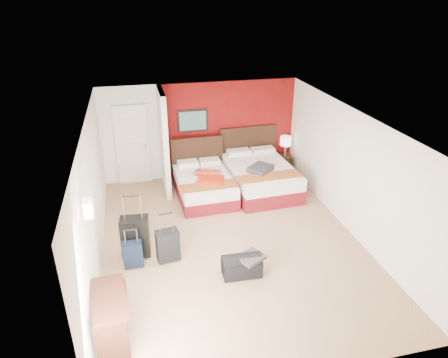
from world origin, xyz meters
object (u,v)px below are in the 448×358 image
object	(u,v)px
bed_left	(204,187)
suitcase_charcoal	(168,247)
suitcase_navy	(133,256)
nightstand	(284,164)
bed_right	(260,178)
table_lamp	(285,146)
duffel_bag	(242,266)
desk	(112,319)
red_suitcase_open	(209,176)
suitcase_black	(136,238)

from	to	relation	value
bed_left	suitcase_charcoal	size ratio (longest dim) A/B	3.01
suitcase_navy	nightstand	bearing A→B (deg)	37.82
nightstand	suitcase_navy	size ratio (longest dim) A/B	1.03
bed_right	table_lamp	xyz separation A→B (m)	(0.96, 0.84, 0.44)
bed_left	table_lamp	world-z (taller)	table_lamp
duffel_bag	desk	xyz separation A→B (m)	(-2.17, -0.99, 0.22)
table_lamp	desk	size ratio (longest dim) A/B	0.56
table_lamp	duffel_bag	xyz separation A→B (m)	(-2.29, -3.95, -0.59)
table_lamp	red_suitcase_open	bearing A→B (deg)	-155.86
suitcase_black	duffel_bag	xyz separation A→B (m)	(1.78, -1.01, -0.21)
nightstand	suitcase_charcoal	world-z (taller)	suitcase_charcoal
red_suitcase_open	table_lamp	bearing A→B (deg)	46.71
table_lamp	duffel_bag	distance (m)	4.61
bed_right	suitcase_charcoal	distance (m)	3.50
bed_right	table_lamp	bearing A→B (deg)	38.33
bed_left	bed_right	distance (m)	1.43
bed_left	suitcase_black	size ratio (longest dim) A/B	2.34
suitcase_charcoal	desk	size ratio (longest dim) A/B	0.63
duffel_bag	suitcase_black	bearing A→B (deg)	152.63
suitcase_charcoal	suitcase_navy	world-z (taller)	suitcase_charcoal
bed_left	duffel_bag	distance (m)	3.03
nightstand	suitcase_black	world-z (taller)	suitcase_black
nightstand	table_lamp	xyz separation A→B (m)	(0.00, 0.00, 0.51)
bed_left	red_suitcase_open	size ratio (longest dim) A/B	2.26
red_suitcase_open	table_lamp	xyz separation A→B (m)	(2.29, 1.03, 0.17)
red_suitcase_open	suitcase_black	bearing A→B (deg)	-110.28
suitcase_black	desk	distance (m)	2.04
bed_right	suitcase_navy	size ratio (longest dim) A/B	4.47
bed_left	red_suitcase_open	distance (m)	0.35
suitcase_black	suitcase_charcoal	world-z (taller)	suitcase_black
bed_right	suitcase_black	distance (m)	3.75
red_suitcase_open	duffel_bag	world-z (taller)	red_suitcase_open
nightstand	suitcase_navy	world-z (taller)	nightstand
bed_left	duffel_bag	bearing A→B (deg)	-89.90
red_suitcase_open	nightstand	world-z (taller)	red_suitcase_open
table_lamp	suitcase_charcoal	bearing A→B (deg)	-137.26
suitcase_charcoal	bed_left	bearing A→B (deg)	55.19
bed_right	bed_left	bearing A→B (deg)	-179.77
red_suitcase_open	suitcase_navy	size ratio (longest dim) A/B	1.67
bed_right	table_lamp	world-z (taller)	table_lamp
bed_right	red_suitcase_open	bearing A→B (deg)	-175.26
suitcase_charcoal	duffel_bag	bearing A→B (deg)	-39.35
table_lamp	suitcase_navy	world-z (taller)	table_lamp
suitcase_black	suitcase_charcoal	distance (m)	0.64
table_lamp	desk	distance (m)	6.67
bed_left	duffel_bag	xyz separation A→B (m)	(0.10, -3.03, -0.10)
table_lamp	duffel_bag	world-z (taller)	table_lamp
red_suitcase_open	bed_right	bearing A→B (deg)	30.33
duffel_bag	desk	distance (m)	2.40
bed_left	nightstand	size ratio (longest dim) A/B	3.66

